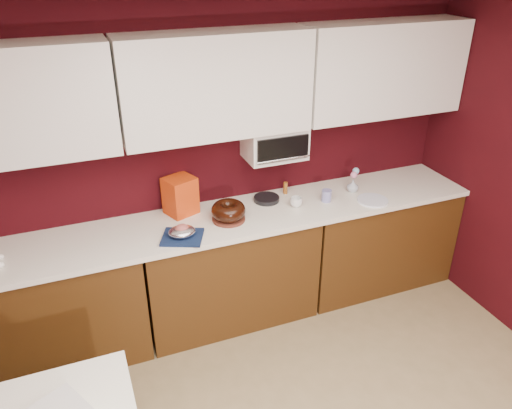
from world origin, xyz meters
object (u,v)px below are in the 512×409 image
at_px(toaster_oven, 274,142).
at_px(bundt_cake, 228,210).
at_px(coffee_mug, 296,201).
at_px(flower_vase, 353,185).
at_px(blue_jar, 326,196).
at_px(foil_ham_nest, 182,232).
at_px(pandoro_box, 180,196).

relative_size(toaster_oven, bundt_cake, 1.80).
distance_m(coffee_mug, flower_vase, 0.55).
bearing_deg(flower_vase, blue_jar, -165.38).
distance_m(foil_ham_nest, flower_vase, 1.49).
height_order(foil_ham_nest, pandoro_box, pandoro_box).
relative_size(blue_jar, flower_vase, 0.83).
bearing_deg(coffee_mug, foil_ham_nest, -171.33).
bearing_deg(flower_vase, foil_ham_nest, -171.83).
xyz_separation_m(toaster_oven, coffee_mug, (0.11, -0.19, -0.43)).
bearing_deg(blue_jar, toaster_oven, 151.85).
distance_m(toaster_oven, bundt_cake, 0.63).
bearing_deg(pandoro_box, coffee_mug, -36.25).
xyz_separation_m(foil_ham_nest, blue_jar, (1.19, 0.14, -0.01)).
distance_m(toaster_oven, foil_ham_nest, 0.98).
distance_m(toaster_oven, flower_vase, 0.78).
bearing_deg(foil_ham_nest, pandoro_box, 77.01).
bearing_deg(bundt_cake, foil_ham_nest, -161.36).
xyz_separation_m(blue_jar, flower_vase, (0.28, 0.07, 0.01)).
bearing_deg(blue_jar, bundt_cake, -179.26).
bearing_deg(blue_jar, foil_ham_nest, -173.40).
height_order(bundt_cake, blue_jar, bundt_cake).
relative_size(coffee_mug, blue_jar, 0.96).
xyz_separation_m(bundt_cake, pandoro_box, (-0.29, 0.24, 0.06)).
relative_size(bundt_cake, foil_ham_nest, 1.36).
distance_m(pandoro_box, blue_jar, 1.13).
height_order(bundt_cake, flower_vase, bundt_cake).
relative_size(toaster_oven, pandoro_box, 1.58).
height_order(pandoro_box, coffee_mug, pandoro_box).
bearing_deg(flower_vase, pandoro_box, 173.59).
relative_size(pandoro_box, coffee_mug, 3.18).
distance_m(bundt_cake, blue_jar, 0.81).
relative_size(foil_ham_nest, blue_jar, 1.98).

